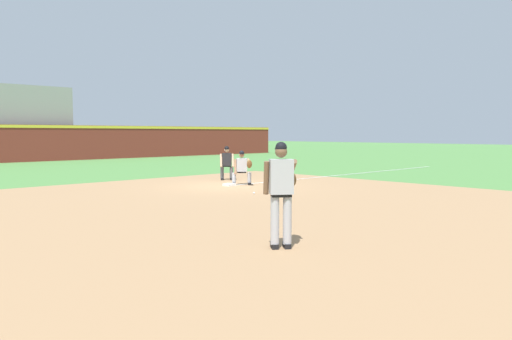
% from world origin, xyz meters
% --- Properties ---
extents(ground_plane, '(160.00, 160.00, 0.00)m').
position_xyz_m(ground_plane, '(0.00, 0.00, 0.00)').
color(ground_plane, '#518942').
extents(infield_dirt_patch, '(18.00, 18.00, 0.01)m').
position_xyz_m(infield_dirt_patch, '(-3.06, -4.23, 0.00)').
color(infield_dirt_patch, '#A87F56').
rests_on(infield_dirt_patch, ground).
extents(foul_line_stripe, '(15.78, 0.10, 0.00)m').
position_xyz_m(foul_line_stripe, '(7.89, 0.00, 0.01)').
color(foul_line_stripe, white).
rests_on(foul_line_stripe, ground).
extents(first_base_bag, '(0.38, 0.38, 0.09)m').
position_xyz_m(first_base_bag, '(0.00, 0.00, 0.04)').
color(first_base_bag, white).
rests_on(first_base_bag, ground).
extents(baseball, '(0.07, 0.07, 0.07)m').
position_xyz_m(baseball, '(-1.09, -2.51, 0.04)').
color(baseball, white).
rests_on(baseball, ground).
extents(pitcher, '(0.84, 0.56, 1.86)m').
position_xyz_m(pitcher, '(-6.07, -8.45, 1.06)').
color(pitcher, black).
rests_on(pitcher, ground).
extents(first_baseman, '(0.72, 1.09, 1.34)m').
position_xyz_m(first_baseman, '(0.56, -0.12, 0.73)').
color(first_baseman, black).
rests_on(first_baseman, ground).
extents(umpire, '(0.68, 0.65, 1.46)m').
position_xyz_m(umpire, '(1.47, 1.88, 0.79)').
color(umpire, black).
rests_on(umpire, ground).
extents(outfield_wall, '(48.00, 0.54, 2.60)m').
position_xyz_m(outfield_wall, '(0.00, 22.00, 1.39)').
color(outfield_wall, maroon).
rests_on(outfield_wall, ground).
extents(stadium_seating_block, '(7.94, 5.05, 5.45)m').
position_xyz_m(stadium_seating_block, '(-0.00, 25.32, 2.75)').
color(stadium_seating_block, gray).
rests_on(stadium_seating_block, ground).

